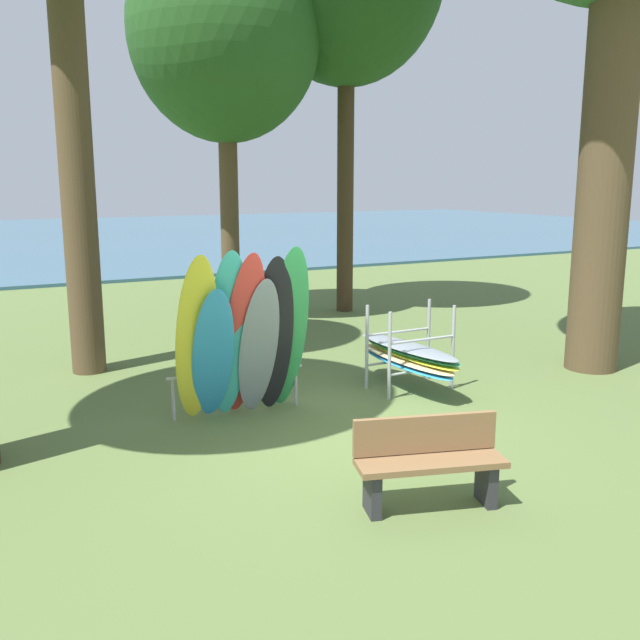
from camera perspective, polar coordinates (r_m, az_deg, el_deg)
ground_plane at (r=8.83m, az=1.18°, el=-8.75°), size 80.00×80.00×0.00m
lake_water at (r=39.51m, az=-21.83°, el=6.18°), size 80.00×36.00×0.10m
tree_far_left_back at (r=15.77m, az=-7.70°, el=22.21°), size 4.00×4.00×8.37m
leaning_board_pile at (r=8.92m, az=-6.18°, el=-1.62°), size 1.82×0.90×2.24m
board_storage_rack at (r=10.37m, az=7.16°, el=-2.77°), size 1.15×2.13×1.25m
park_bench at (r=6.79m, az=8.79°, el=-11.15°), size 1.46×0.79×0.85m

